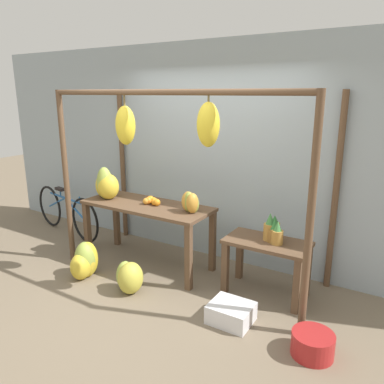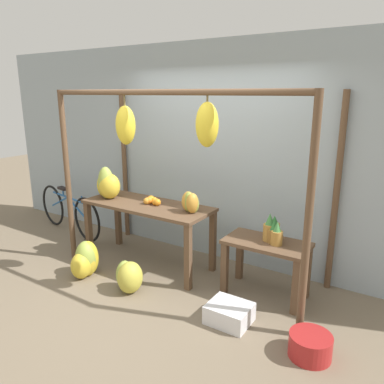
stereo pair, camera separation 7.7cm
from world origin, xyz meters
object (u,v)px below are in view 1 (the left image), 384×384
object	(u,v)px
fruit_crate_white	(231,313)
blue_bucket	(313,344)
orange_pile	(152,201)
papaya_pile	(191,203)
pineapple_cluster	(273,231)
banana_pile_ground_left	(85,261)
banana_pile_ground_right	(129,277)
parked_bicycle	(66,212)
banana_pile_on_table	(107,186)

from	to	relation	value
fruit_crate_white	blue_bucket	distance (m)	0.80
orange_pile	papaya_pile	bearing A→B (deg)	-2.27
pineapple_cluster	banana_pile_ground_left	bearing A→B (deg)	-158.84
orange_pile	blue_bucket	world-z (taller)	orange_pile
orange_pile	banana_pile_ground_right	size ratio (longest dim) A/B	0.63
banana_pile_ground_left	parked_bicycle	world-z (taller)	parked_bicycle
pineapple_cluster	banana_pile_ground_right	xyz separation A→B (m)	(-1.36, -0.80, -0.56)
papaya_pile	banana_pile_ground_right	bearing A→B (deg)	-119.61
pineapple_cluster	blue_bucket	distance (m)	1.21
banana_pile_ground_left	blue_bucket	xyz separation A→B (m)	(2.71, 0.00, -0.09)
fruit_crate_white	parked_bicycle	world-z (taller)	parked_bicycle
banana_pile_ground_right	papaya_pile	xyz separation A→B (m)	(0.39, 0.68, 0.76)
banana_pile_on_table	pineapple_cluster	xyz separation A→B (m)	(2.22, 0.19, -0.25)
fruit_crate_white	papaya_pile	size ratio (longest dim) A/B	1.66
parked_bicycle	papaya_pile	bearing A→B (deg)	-4.72
banana_pile_ground_left	pineapple_cluster	bearing A→B (deg)	21.16
parked_bicycle	papaya_pile	distance (m)	2.50
fruit_crate_white	blue_bucket	world-z (taller)	blue_bucket
banana_pile_on_table	pineapple_cluster	size ratio (longest dim) A/B	1.51
banana_pile_ground_left	banana_pile_ground_right	size ratio (longest dim) A/B	1.25
banana_pile_on_table	fruit_crate_white	world-z (taller)	banana_pile_on_table
orange_pile	banana_pile_ground_right	world-z (taller)	orange_pile
banana_pile_ground_left	banana_pile_ground_right	distance (m)	0.69
orange_pile	banana_pile_ground_right	distance (m)	1.00
pineapple_cluster	banana_pile_ground_right	distance (m)	1.67
banana_pile_ground_right	parked_bicycle	distance (m)	2.23
fruit_crate_white	banana_pile_ground_left	bearing A→B (deg)	-177.68
fruit_crate_white	parked_bicycle	distance (m)	3.36
banana_pile_on_table	orange_pile	bearing A→B (deg)	7.80
banana_pile_on_table	banana_pile_ground_left	world-z (taller)	banana_pile_on_table
orange_pile	blue_bucket	bearing A→B (deg)	-17.29
pineapple_cluster	papaya_pile	bearing A→B (deg)	-172.89
banana_pile_on_table	papaya_pile	world-z (taller)	banana_pile_on_table
blue_bucket	parked_bicycle	xyz separation A→B (m)	(-4.06, 0.87, 0.25)
blue_bucket	pineapple_cluster	bearing A→B (deg)	130.12
pineapple_cluster	fruit_crate_white	distance (m)	0.98
banana_pile_on_table	parked_bicycle	xyz separation A→B (m)	(-1.17, 0.27, -0.63)
banana_pile_ground_right	papaya_pile	world-z (taller)	papaya_pile
banana_pile_ground_left	fruit_crate_white	xyz separation A→B (m)	(1.91, 0.08, -0.10)
banana_pile_ground_right	blue_bucket	xyz separation A→B (m)	(2.02, 0.01, -0.08)
fruit_crate_white	papaya_pile	world-z (taller)	papaya_pile
blue_bucket	papaya_pile	distance (m)	1.95
banana_pile_on_table	pineapple_cluster	bearing A→B (deg)	4.86
pineapple_cluster	banana_pile_ground_left	xyz separation A→B (m)	(-2.05, -0.79, -0.54)
pineapple_cluster	blue_bucket	bearing A→B (deg)	-49.88
fruit_crate_white	blue_bucket	xyz separation A→B (m)	(0.80, -0.07, 0.01)
pineapple_cluster	parked_bicycle	size ratio (longest dim) A/B	0.18
pineapple_cluster	fruit_crate_white	size ratio (longest dim) A/B	0.75
banana_pile_on_table	orange_pile	distance (m)	0.69
banana_pile_ground_left	fruit_crate_white	bearing A→B (deg)	2.32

